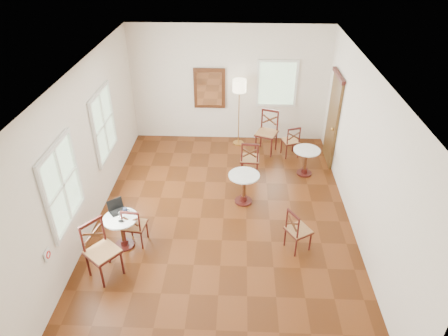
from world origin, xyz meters
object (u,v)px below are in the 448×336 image
cafe_table_mid (244,185)px  cafe_table_back (306,159)px  mouse (121,221)px  water_glass (120,215)px  floor_lamp (239,90)px  chair_back_a (291,141)px  chair_near_b (101,251)px  chair_near_a (135,226)px  power_adapter (103,254)px  chair_mid_a (250,159)px  chair_mid_b (298,230)px  laptop (117,208)px  chair_back_b (267,132)px  cafe_table_near (122,229)px  navy_mug (125,210)px

cafe_table_mid → cafe_table_back: size_ratio=1.05×
mouse → water_glass: size_ratio=0.84×
floor_lamp → water_glass: 4.54m
cafe_table_mid → floor_lamp: 2.79m
cafe_table_back → chair_back_a: (-0.26, 0.83, 0.02)m
chair_near_b → chair_back_a: bearing=-1.7°
chair_near_a → power_adapter: 0.75m
chair_mid_a → chair_mid_b: (0.81, -2.38, -0.04)m
laptop → mouse: 0.35m
chair_back_a → floor_lamp: size_ratio=0.47×
chair_back_b → laptop: chair_back_b is taller
cafe_table_near → laptop: (-0.11, 0.21, 0.30)m
chair_mid_b → chair_near_a: bearing=58.3°
chair_back_a → power_adapter: bearing=27.1°
chair_back_b → chair_near_b: bearing=-102.9°
chair_mid_a → chair_mid_b: size_ratio=1.10×
chair_back_a → power_adapter: size_ratio=8.31×
cafe_table_back → chair_near_a: chair_near_a is taller
chair_back_a → mouse: 4.82m
chair_back_b → power_adapter: chair_back_b is taller
cafe_table_back → chair_near_a: 4.20m
chair_mid_b → chair_back_b: (-0.37, 3.56, 0.12)m
chair_back_a → mouse: bearing=28.8°
cafe_table_back → chair_mid_a: chair_mid_a is taller
chair_back_b → mouse: bearing=-105.0°
chair_near_b → chair_mid_b: (3.26, 0.75, -0.10)m
chair_mid_b → chair_back_a: chair_mid_b is taller
cafe_table_mid → chair_near_a: 2.38m
cafe_table_back → chair_back_b: bearing=129.1°
mouse → water_glass: (-0.04, 0.12, 0.04)m
chair_near_b → chair_mid_a: chair_near_b is taller
chair_back_b → navy_mug: chair_back_b is taller
chair_back_b → water_glass: chair_back_b is taller
cafe_table_near → chair_near_a: chair_near_a is taller
laptop → cafe_table_near: bearing=-100.9°
chair_back_a → cafe_table_near: bearing=27.6°
cafe_table_mid → chair_back_a: chair_back_a is taller
water_glass → cafe_table_mid: bearing=33.2°
chair_back_a → laptop: 4.71m
chair_near_b → chair_back_b: size_ratio=0.96×
cafe_table_near → cafe_table_back: size_ratio=1.01×
chair_near_b → chair_mid_b: bearing=-38.5°
chair_near_b → mouse: chair_near_b is taller
chair_near_b → navy_mug: 0.88m
chair_back_b → navy_mug: size_ratio=9.24×
chair_mid_a → water_glass: 3.35m
mouse → cafe_table_back: bearing=41.8°
cafe_table_back → chair_mid_a: bearing=-173.7°
chair_mid_b → chair_mid_a: bearing=-12.3°
laptop → chair_near_a: bearing=-59.8°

